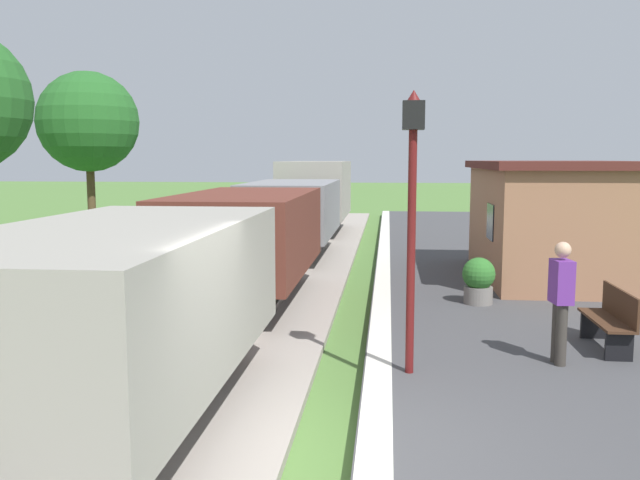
{
  "coord_description": "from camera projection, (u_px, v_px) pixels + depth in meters",
  "views": [
    {
      "loc": [
        0.5,
        -6.11,
        3.08
      ],
      "look_at": [
        -0.66,
        5.18,
        1.69
      ],
      "focal_mm": 37.17,
      "sensor_mm": 36.0,
      "label": 1
    }
  ],
  "objects": [
    {
      "name": "person_waiting",
      "position": [
        561.0,
        298.0,
        9.09
      ],
      "size": [
        0.28,
        0.4,
        1.71
      ],
      "rotation": [
        0.0,
        0.0,
        3.25
      ],
      "color": "#38332D",
      "rests_on": "platform_slab"
    },
    {
      "name": "rail_far",
      "position": [
        29.0,
        444.0,
        6.75
      ],
      "size": [
        0.07,
        60.0,
        0.14
      ],
      "primitive_type": "cube",
      "color": "slate",
      "rests_on": "track_ballast"
    },
    {
      "name": "ground_plane",
      "position": [
        333.0,
        477.0,
        6.46
      ],
      "size": [
        160.0,
        160.0,
        0.0
      ],
      "primitive_type": "plane",
      "color": "#517A38"
    },
    {
      "name": "potted_planter",
      "position": [
        479.0,
        280.0,
        12.97
      ],
      "size": [
        0.64,
        0.64,
        0.92
      ],
      "color": "slate",
      "rests_on": "platform_slab"
    },
    {
      "name": "tree_field_left",
      "position": [
        88.0,
        122.0,
        22.93
      ],
      "size": [
        3.46,
        3.46,
        6.09
      ],
      "color": "#4C3823",
      "rests_on": "ground"
    },
    {
      "name": "freight_train",
      "position": [
        278.0,
        219.0,
        17.58
      ],
      "size": [
        2.5,
        26.0,
        2.72
      ],
      "color": "gray",
      "rests_on": "rail_near"
    },
    {
      "name": "track_ballast",
      "position": [
        97.0,
        459.0,
        6.69
      ],
      "size": [
        3.8,
        60.0,
        0.12
      ],
      "primitive_type": "cube",
      "color": "#9E9389",
      "rests_on": "ground"
    },
    {
      "name": "platform_edge_stripe",
      "position": [
        374.0,
        454.0,
        6.39
      ],
      "size": [
        0.36,
        60.0,
        0.01
      ],
      "primitive_type": "cube",
      "color": "silver",
      "rests_on": "platform_slab"
    },
    {
      "name": "station_hut",
      "position": [
        552.0,
        219.0,
        15.75
      ],
      "size": [
        3.5,
        5.8,
        2.78
      ],
      "color": "#9E6B4C",
      "rests_on": "platform_slab"
    },
    {
      "name": "bench_near_hut",
      "position": [
        611.0,
        318.0,
        9.85
      ],
      "size": [
        0.42,
        1.5,
        0.91
      ],
      "color": "#422819",
      "rests_on": "platform_slab"
    },
    {
      "name": "rail_near",
      "position": [
        166.0,
        450.0,
        6.61
      ],
      "size": [
        0.07,
        60.0,
        0.14
      ],
      "primitive_type": "cube",
      "color": "slate",
      "rests_on": "track_ballast"
    },
    {
      "name": "lamp_post_near",
      "position": [
        412.0,
        181.0,
        8.52
      ],
      "size": [
        0.28,
        0.28,
        3.7
      ],
      "color": "#591414",
      "rests_on": "platform_slab"
    }
  ]
}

